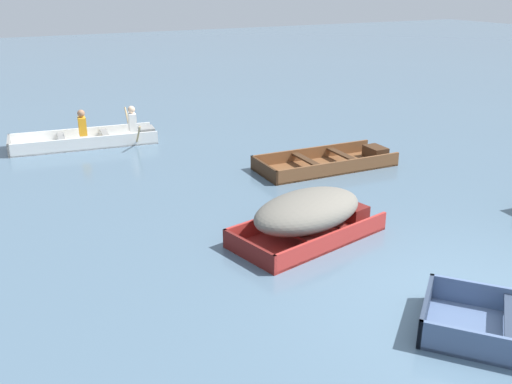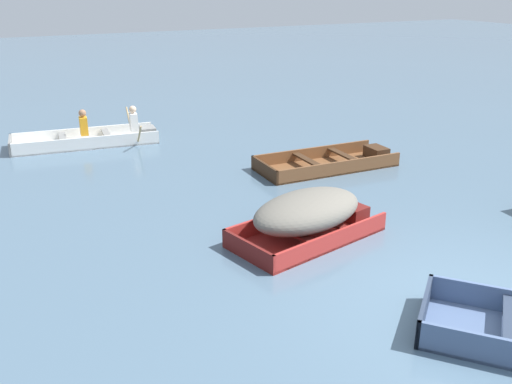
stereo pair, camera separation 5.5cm
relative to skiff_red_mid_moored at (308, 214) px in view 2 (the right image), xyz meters
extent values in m
plane|color=slate|center=(0.69, -2.71, -0.41)|extent=(80.00, 80.00, 0.00)
cube|color=#273246|center=(-0.04, -2.65, -0.23)|extent=(0.92, 0.79, 0.36)
cube|color=#273246|center=(0.56, -3.36, -0.14)|extent=(0.92, 0.81, 0.04)
cube|color=#AD2D28|center=(-0.02, 0.00, -0.39)|extent=(2.63, 1.67, 0.04)
cube|color=#AD2D28|center=(-0.14, 0.55, -0.26)|extent=(2.39, 0.57, 0.30)
cube|color=#AD2D28|center=(0.10, -0.56, -0.26)|extent=(2.39, 0.57, 0.30)
cube|color=maroon|center=(-1.19, -0.26, -0.26)|extent=(0.30, 1.16, 0.30)
cube|color=maroon|center=(0.99, 0.22, -0.24)|extent=(0.47, 0.60, 0.27)
cube|color=maroon|center=(0.34, 0.07, -0.18)|extent=(0.39, 1.09, 0.04)
cube|color=maroon|center=(-0.38, -0.08, -0.18)|extent=(0.39, 1.09, 0.04)
ellipsoid|color=#6B665B|center=(-0.02, 0.00, 0.07)|extent=(2.19, 1.52, 0.57)
cube|color=brown|center=(2.27, 2.87, -0.39)|extent=(3.07, 1.30, 0.04)
cube|color=brown|center=(2.29, 3.44, -0.26)|extent=(3.02, 0.16, 0.30)
cube|color=brown|center=(2.25, 2.30, -0.26)|extent=(3.02, 0.16, 0.30)
cube|color=#3F2716|center=(0.78, 2.92, -0.26)|extent=(0.09, 1.19, 0.30)
cube|color=#3F2716|center=(3.60, 2.82, -0.24)|extent=(0.38, 0.55, 0.27)
cube|color=#3F2716|center=(2.72, 2.85, -0.18)|extent=(0.20, 1.09, 0.04)
cube|color=#3F2716|center=(1.82, 2.88, -0.18)|extent=(0.20, 1.09, 0.04)
cube|color=white|center=(-2.00, 7.10, -0.39)|extent=(3.56, 1.44, 0.04)
cube|color=white|center=(-1.94, 7.59, -0.25)|extent=(3.45, 0.46, 0.32)
cube|color=white|center=(-2.06, 6.61, -0.25)|extent=(3.45, 0.46, 0.32)
cube|color=gray|center=(-3.69, 7.30, -0.25)|extent=(0.17, 1.04, 0.32)
cube|color=gray|center=(-0.46, 6.92, -0.23)|extent=(0.41, 0.51, 0.29)
cube|color=gray|center=(-1.48, 7.04, -0.17)|extent=(0.27, 0.96, 0.04)
cube|color=gray|center=(-2.52, 7.16, -0.17)|extent=(0.27, 0.96, 0.04)
cube|color=orange|center=(-2.00, 7.10, 0.07)|extent=(0.21, 0.30, 0.44)
sphere|color=#9E7051|center=(-2.00, 7.10, 0.39)|extent=(0.18, 0.18, 0.18)
cube|color=white|center=(-0.80, 6.96, 0.07)|extent=(0.21, 0.30, 0.44)
sphere|color=beige|center=(-0.80, 6.96, 0.39)|extent=(0.18, 0.18, 0.18)
cylinder|color=tan|center=(-0.70, 7.77, -0.04)|extent=(0.12, 0.64, 0.55)
cylinder|color=tan|center=(-0.89, 6.14, -0.04)|extent=(0.12, 0.64, 0.55)
camera|label=1|loc=(-4.54, -6.90, 3.45)|focal=40.00mm
camera|label=2|loc=(-4.49, -6.92, 3.45)|focal=40.00mm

